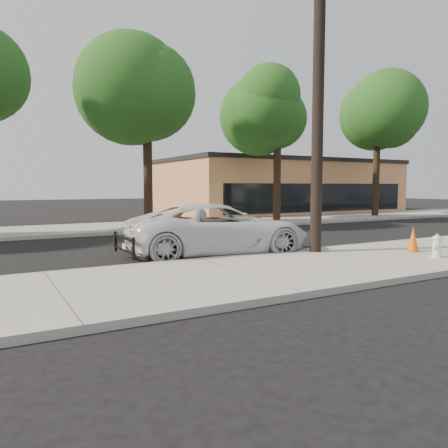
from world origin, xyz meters
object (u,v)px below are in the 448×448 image
Objects in this scene: police_cruiser at (219,229)px; traffic_cone at (413,240)px; utility_pole at (318,99)px; fire_hydrant at (437,247)px.

police_cruiser reaches higher than traffic_cone.
police_cruiser is at bearing 147.06° from traffic_cone.
traffic_cone is at bearing -115.68° from police_cruiser.
utility_pole is 4.91m from police_cruiser.
traffic_cone is (4.96, -3.22, -0.28)m from police_cruiser.
fire_hydrant is at bearing -108.22° from traffic_cone.
fire_hydrant is (2.25, -2.46, -4.25)m from utility_pole.
fire_hydrant is 1.09m from traffic_cone.
fire_hydrant is at bearing -47.54° from utility_pole.
fire_hydrant is 0.82× the size of traffic_cone.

